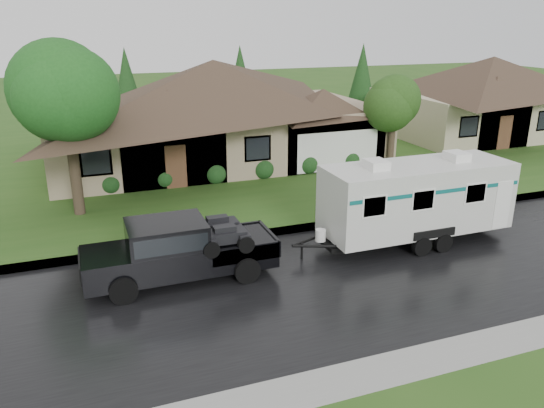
% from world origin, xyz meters
% --- Properties ---
extents(ground, '(140.00, 140.00, 0.00)m').
position_xyz_m(ground, '(0.00, 0.00, 0.00)').
color(ground, '#295019').
rests_on(ground, ground).
extents(road, '(140.00, 8.00, 0.01)m').
position_xyz_m(road, '(0.00, -2.00, 0.01)').
color(road, black).
rests_on(road, ground).
extents(curb, '(140.00, 0.50, 0.15)m').
position_xyz_m(curb, '(0.00, 2.25, 0.07)').
color(curb, gray).
rests_on(curb, ground).
extents(lawn, '(140.00, 26.00, 0.15)m').
position_xyz_m(lawn, '(0.00, 15.00, 0.07)').
color(lawn, '#295019').
rests_on(lawn, ground).
extents(house_main, '(19.44, 10.80, 6.90)m').
position_xyz_m(house_main, '(2.29, 13.84, 3.59)').
color(house_main, '#9B8469').
rests_on(house_main, lawn).
extents(house_neighbor, '(15.12, 9.72, 6.45)m').
position_xyz_m(house_neighbor, '(22.27, 14.34, 3.32)').
color(house_neighbor, '#C1B490').
rests_on(house_neighbor, lawn).
extents(tree_left_green, '(4.13, 4.13, 6.83)m').
position_xyz_m(tree_left_green, '(-5.75, 6.82, 4.89)').
color(tree_left_green, '#382B1E').
rests_on(tree_left_green, lawn).
extents(tree_right_green, '(3.05, 3.05, 5.05)m').
position_xyz_m(tree_right_green, '(10.52, 8.81, 3.65)').
color(tree_right_green, '#382B1E').
rests_on(tree_right_green, lawn).
extents(shrub_row, '(13.60, 1.00, 1.00)m').
position_xyz_m(shrub_row, '(2.00, 9.30, 0.65)').
color(shrub_row, '#143814').
rests_on(shrub_row, lawn).
extents(pickup_truck, '(5.96, 2.26, 1.99)m').
position_xyz_m(pickup_truck, '(-2.94, -0.24, 1.06)').
color(pickup_truck, black).
rests_on(pickup_truck, ground).
extents(travel_trailer, '(7.35, 2.58, 3.30)m').
position_xyz_m(travel_trailer, '(5.87, -0.24, 1.75)').
color(travel_trailer, silver).
rests_on(travel_trailer, ground).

